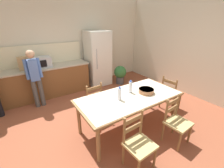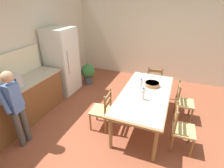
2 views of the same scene
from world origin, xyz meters
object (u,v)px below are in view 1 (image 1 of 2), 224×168
dining_table (130,99)px  bottle_near_centre (120,94)px  potted_plant (120,74)px  chair_side_far_left (92,100)px  person_at_counter (35,76)px  chair_side_near_right (176,122)px  microwave (42,62)px  chair_head_end (170,94)px  serving_bowl (146,91)px  paper_bag (23,64)px  bottle_off_centre (130,87)px  chair_side_near_left (138,143)px  refrigerator (98,59)px

dining_table → bottle_near_centre: 0.33m
bottle_near_centre → potted_plant: bearing=53.3°
chair_side_far_left → person_at_counter: (-0.98, 1.24, 0.42)m
chair_side_near_right → microwave: bearing=112.2°
bottle_near_centre → chair_head_end: 1.70m
dining_table → bottle_near_centre: size_ratio=7.96×
chair_side_far_left → chair_side_near_right: size_ratio=1.00×
serving_bowl → dining_table: bearing=168.8°
microwave → bottle_near_centre: size_ratio=1.85×
microwave → dining_table: 2.84m
paper_bag → chair_side_near_right: bearing=-57.6°
bottle_near_centre → chair_head_end: (1.63, 0.00, -0.46)m
chair_side_far_left → potted_plant: size_ratio=1.36×
paper_bag → bottle_near_centre: paper_bag is taller
bottle_near_centre → serving_bowl: size_ratio=0.84×
chair_side_far_left → person_at_counter: bearing=-55.9°
bottle_near_centre → bottle_off_centre: same height
chair_side_near_left → potted_plant: 3.41m
bottle_near_centre → potted_plant: 2.68m
bottle_near_centre → paper_bag: bearing=118.3°
dining_table → person_at_counter: size_ratio=1.40×
chair_side_near_right → chair_head_end: same height
chair_head_end → chair_side_near_left: same height
microwave → chair_side_near_left: 3.49m
bottle_near_centre → chair_head_end: bottle_near_centre is taller
paper_bag → chair_side_near_left: (1.16, -3.35, -0.67)m
bottle_near_centre → chair_side_far_left: bearing=105.1°
bottle_off_centre → chair_side_far_left: size_ratio=0.30×
paper_bag → person_at_counter: size_ratio=0.23×
microwave → chair_head_end: size_ratio=0.55×
serving_bowl → chair_side_near_right: chair_side_near_right is taller
bottle_off_centre → chair_side_far_left: (-0.59, 0.67, -0.46)m
refrigerator → person_at_counter: bearing=-166.6°
dining_table → chair_side_near_left: chair_side_near_left is taller
paper_bag → bottle_off_centre: 2.99m
chair_side_near_right → chair_head_end: bearing=38.0°
paper_bag → potted_plant: bearing=-8.5°
refrigerator → bottle_near_centre: 2.70m
serving_bowl → chair_side_far_left: size_ratio=0.35×
microwave → person_at_counter: bearing=-119.1°
microwave → bottle_near_centre: (0.91, -2.56, -0.18)m
dining_table → bottle_off_centre: bottle_off_centre is taller
paper_bag → potted_plant: size_ratio=0.54×
chair_head_end → dining_table: bearing=84.5°
chair_side_far_left → bottle_off_centre: bearing=127.1°
microwave → chair_side_far_left: microwave is taller
chair_side_near_right → person_at_counter: 3.47m
person_at_counter → chair_side_near_right: bearing=-145.5°
microwave → potted_plant: bearing=-10.2°
dining_table → chair_side_near_right: size_ratio=2.36×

